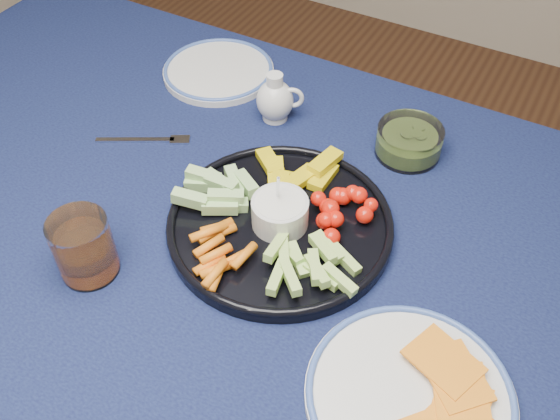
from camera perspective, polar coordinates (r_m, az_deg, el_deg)
The scene contains 9 objects.
dining_table at distance 0.95m, azimuth -3.36°, elevation -8.87°, with size 1.67×1.07×0.75m.
crudite_platter at distance 0.91m, azimuth -0.14°, elevation -0.97°, with size 0.33×0.33×0.11m.
creamer_pitcher at distance 1.10m, azimuth -0.41°, elevation 10.04°, with size 0.08×0.06×0.09m.
pickle_bowl at distance 1.05m, azimuth 11.69°, elevation 6.08°, with size 0.11×0.11×0.05m.
cheese_plate at distance 0.78m, azimuth 11.82°, elevation -16.14°, with size 0.25×0.25×0.03m.
juice_tumbler at distance 0.89m, azimuth -17.42°, elevation -3.52°, with size 0.08×0.08×0.10m.
fork_left at distance 1.09m, azimuth -11.71°, elevation 6.28°, with size 0.15×0.09×0.00m.
fork_right at distance 0.79m, azimuth 14.47°, elevation -16.89°, with size 0.11×0.18×0.00m.
side_plate_extra at distance 1.23m, azimuth -5.65°, elevation 12.58°, with size 0.21×0.21×0.02m.
Camera 1 is at (0.31, -0.44, 1.44)m, focal length 40.00 mm.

